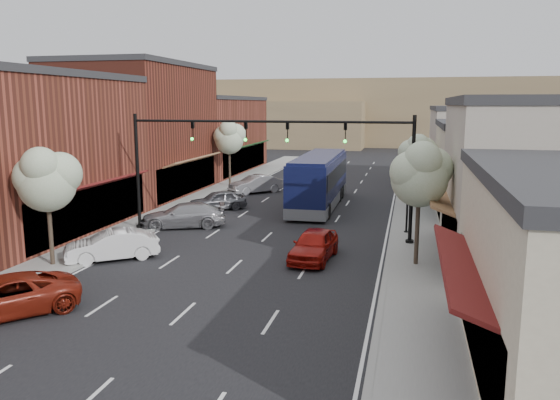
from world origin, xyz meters
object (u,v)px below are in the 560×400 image
Objects in this scene: parked_car_c at (183,215)px; coach_bus at (319,180)px; tree_right_far at (417,153)px; parked_car_d at (218,200)px; tree_left_near at (47,178)px; lamp_post_far at (409,156)px; parked_car_a at (3,297)px; parked_car_b at (112,245)px; signal_mast_left at (174,155)px; parked_car_e at (256,184)px; signal_mast_right at (368,159)px; lamp_post_near at (408,184)px; tree_left_far at (229,137)px; red_hatchback at (314,245)px; tree_right_near at (421,173)px.

coach_bus is at bearing 120.25° from parked_car_c.
tree_right_far is 17.95m from parked_car_c.
parked_car_c reaches higher than parked_car_d.
parked_car_d is at bearing 79.96° from tree_left_near.
lamp_post_far is 0.86× the size of parked_car_a.
coach_bus is at bearing 118.33° from parked_car_b.
signal_mast_left is at bearing -139.46° from tree_right_far.
parked_car_e reaches higher than parked_car_d.
parked_car_b is at bearing -25.20° from parked_car_c.
signal_mast_right is 1.51× the size of tree_right_far.
tree_left_near is 15.84m from parked_car_d.
parked_car_c is (-13.49, -1.26, -2.25)m from lamp_post_near.
tree_left_far is at bearing 167.36° from parked_car_c.
coach_bus is 2.84× the size of red_hatchback.
parked_car_d is at bearing -75.99° from tree_left_far.
parked_car_a is at bearing -130.84° from signal_mast_right.
tree_left_far is 12.65m from coach_bus.
tree_left_near is 19.25m from lamp_post_near.
red_hatchback is at bearing -107.16° from tree_right_far.
signal_mast_right is at bearing 91.02° from parked_car_a.
lamp_post_far is 0.35× the size of coach_bus.
signal_mast_left is at bearing 129.44° from parked_car_a.
tree_left_near is 32.35m from lamp_post_far.
red_hatchback is 10.51m from parked_car_c.
tree_left_near is 4.42m from parked_car_b.
tree_right_near reaches higher than parked_car_a.
parked_car_e is at bearing 139.74° from parked_car_b.
parked_car_b is (-14.55, -2.24, -3.72)m from tree_right_near.
tree_left_far reaches higher than parked_car_b.
parked_car_d is at bearing 160.81° from lamp_post_near.
tree_left_near reaches higher than parked_car_a.
parked_car_b is at bearing -85.16° from tree_left_far.
signal_mast_left reaches higher than parked_car_b.
tree_right_far is at bearing 72.87° from parked_car_d.
parked_car_d is (0.64, 13.45, -0.03)m from parked_car_b.
signal_mast_left is 1.58× the size of parked_car_c.
lamp_post_far reaches higher than parked_car_a.
signal_mast_left reaches higher than parked_car_e.
lamp_post_near is at bearing 85.14° from parked_car_b.
lamp_post_far is at bearing 64.47° from parked_car_e.
tree_right_far is 0.95× the size of tree_left_near.
lamp_post_near is (-0.55, 6.56, -1.45)m from tree_right_near.
coach_bus is (9.60, -7.82, -2.60)m from tree_left_far.
tree_right_near is at bearing 14.99° from parked_car_d.
lamp_post_far reaches higher than coach_bus.
parked_car_a is at bearing -108.52° from coach_bus.
tree_right_near reaches higher than red_hatchback.
lamp_post_near is 16.69m from parked_car_b.
tree_left_far is at bearing 135.58° from parked_car_a.
coach_bus is at bearing 112.89° from signal_mast_right.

